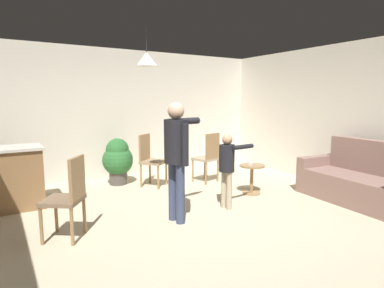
{
  "coord_description": "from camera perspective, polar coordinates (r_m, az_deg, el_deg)",
  "views": [
    {
      "loc": [
        -2.42,
        -3.43,
        1.66
      ],
      "look_at": [
        0.05,
        0.58,
        1.0
      ],
      "focal_mm": 29.89,
      "sensor_mm": 36.0,
      "label": 1
    }
  ],
  "objects": [
    {
      "name": "ground",
      "position": [
        4.52,
        3.34,
        -13.6
      ],
      "size": [
        7.68,
        7.68,
        0.0
      ],
      "primitive_type": "plane",
      "color": "beige"
    },
    {
      "name": "wall_back",
      "position": [
        7.07,
        -11.68,
        5.29
      ],
      "size": [
        6.4,
        0.1,
        2.7
      ],
      "primitive_type": "cube",
      "color": "silver",
      "rests_on": "ground"
    },
    {
      "name": "wall_right",
      "position": [
        6.59,
        26.95,
        4.42
      ],
      "size": [
        0.1,
        6.4,
        2.7
      ],
      "primitive_type": "cube",
      "color": "silver",
      "rests_on": "ground"
    },
    {
      "name": "couch_floral",
      "position": [
        5.9,
        27.61,
        -5.97
      ],
      "size": [
        1.01,
        1.87,
        1.0
      ],
      "rotation": [
        0.0,
        0.0,
        1.48
      ],
      "color": "#8C6B60",
      "rests_on": "ground"
    },
    {
      "name": "side_table_by_couch",
      "position": [
        5.75,
        10.61,
        -5.57
      ],
      "size": [
        0.44,
        0.44,
        0.52
      ],
      "color": "#99754C",
      "rests_on": "ground"
    },
    {
      "name": "person_adult",
      "position": [
        4.26,
        -2.69,
        -0.86
      ],
      "size": [
        0.77,
        0.54,
        1.62
      ],
      "rotation": [
        0.0,
        0.0,
        -1.43
      ],
      "color": "#384260",
      "rests_on": "ground"
    },
    {
      "name": "person_child",
      "position": [
        4.84,
        6.35,
        -3.36
      ],
      "size": [
        0.6,
        0.33,
        1.15
      ],
      "rotation": [
        0.0,
        0.0,
        -1.51
      ],
      "color": "tan",
      "rests_on": "ground"
    },
    {
      "name": "dining_chair_by_counter",
      "position": [
        6.39,
        2.9,
        -2.09
      ],
      "size": [
        0.51,
        0.51,
        1.0
      ],
      "rotation": [
        0.0,
        0.0,
        0.24
      ],
      "color": "#99754C",
      "rests_on": "ground"
    },
    {
      "name": "dining_chair_near_wall",
      "position": [
        6.18,
        -7.48,
        -2.49
      ],
      "size": [
        0.59,
        0.59,
        1.0
      ],
      "rotation": [
        0.0,
        0.0,
        3.81
      ],
      "color": "#99754C",
      "rests_on": "ground"
    },
    {
      "name": "dining_chair_centre_back",
      "position": [
        4.08,
        -21.19,
        -8.42
      ],
      "size": [
        0.58,
        0.58,
        1.0
      ],
      "rotation": [
        0.0,
        0.0,
        0.96
      ],
      "color": "#99754C",
      "rests_on": "ground"
    },
    {
      "name": "potted_plant_corner",
      "position": [
        6.43,
        -13.11,
        -2.63
      ],
      "size": [
        0.59,
        0.59,
        0.91
      ],
      "color": "#4C4742",
      "rests_on": "ground"
    },
    {
      "name": "spare_remote_on_table",
      "position": [
        5.7,
        10.62,
        -3.52
      ],
      "size": [
        0.13,
        0.09,
        0.04
      ],
      "primitive_type": "cube",
      "rotation": [
        0.0,
        0.0,
        2.01
      ],
      "color": "white",
      "rests_on": "side_table_by_couch"
    },
    {
      "name": "ceiling_light_pendant",
      "position": [
        4.92,
        -8.08,
        14.79
      ],
      "size": [
        0.32,
        0.32,
        0.55
      ],
      "color": "silver"
    }
  ]
}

